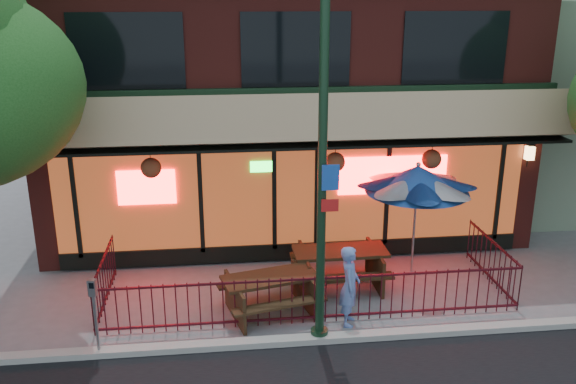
# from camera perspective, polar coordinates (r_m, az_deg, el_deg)

# --- Properties ---
(ground) EXTENTS (80.00, 80.00, 0.00)m
(ground) POSITION_cam_1_polar(r_m,az_deg,el_deg) (12.11, 2.61, -12.55)
(ground) COLOR gray
(ground) RESTS_ON ground
(curb) EXTENTS (80.00, 0.25, 0.12)m
(curb) POSITION_cam_1_polar(r_m,az_deg,el_deg) (11.65, 3.02, -13.54)
(curb) COLOR #999993
(curb) RESTS_ON ground
(restaurant_building) EXTENTS (12.96, 9.49, 8.05)m
(restaurant_building) POSITION_cam_1_polar(r_m,az_deg,el_deg) (17.58, -0.94, 11.44)
(restaurant_building) COLOR maroon
(restaurant_building) RESTS_ON ground
(neighbor_building) EXTENTS (6.00, 7.00, 6.00)m
(neighbor_building) POSITION_cam_1_polar(r_m,az_deg,el_deg) (21.17, 24.18, 7.94)
(neighbor_building) COLOR gray
(neighbor_building) RESTS_ON ground
(patio_fence) EXTENTS (8.44, 2.62, 1.00)m
(patio_fence) POSITION_cam_1_polar(r_m,az_deg,el_deg) (12.24, 2.28, -8.82)
(patio_fence) COLOR #3D0D16
(patio_fence) RESTS_ON ground
(street_light) EXTENTS (0.43, 0.32, 7.00)m
(street_light) POSITION_cam_1_polar(r_m,az_deg,el_deg) (10.46, 3.22, 1.30)
(street_light) COLOR #16321E
(street_light) RESTS_ON ground
(picnic_table_left) EXTENTS (2.18, 1.86, 0.81)m
(picnic_table_left) POSITION_cam_1_polar(r_m,az_deg,el_deg) (12.37, -1.68, -9.03)
(picnic_table_left) COLOR #3A2715
(picnic_table_left) RESTS_ON ground
(picnic_table_right) EXTENTS (2.04, 1.57, 0.87)m
(picnic_table_right) POSITION_cam_1_polar(r_m,az_deg,el_deg) (13.45, 4.89, -6.57)
(picnic_table_right) COLOR #342312
(picnic_table_right) RESTS_ON ground
(patio_umbrella) EXTENTS (2.31, 2.31, 2.64)m
(patio_umbrella) POSITION_cam_1_polar(r_m,az_deg,el_deg) (13.80, 12.01, 1.20)
(patio_umbrella) COLOR gray
(patio_umbrella) RESTS_ON ground
(pedestrian) EXTENTS (0.53, 0.67, 1.62)m
(pedestrian) POSITION_cam_1_polar(r_m,az_deg,el_deg) (11.92, 5.79, -8.72)
(pedestrian) COLOR #6481C9
(pedestrian) RESTS_ON ground
(parking_meter_near) EXTENTS (0.15, 0.14, 1.49)m
(parking_meter_near) POSITION_cam_1_polar(r_m,az_deg,el_deg) (11.29, -17.69, -10.01)
(parking_meter_near) COLOR gray
(parking_meter_near) RESTS_ON ground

